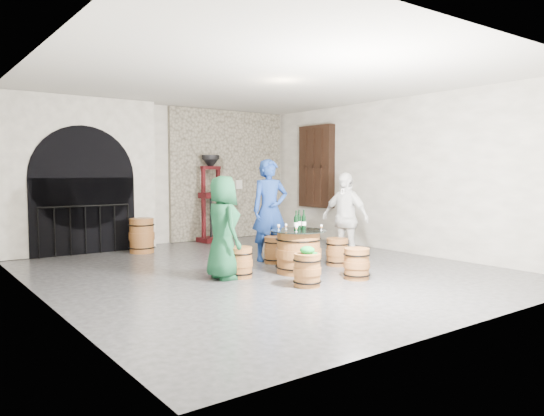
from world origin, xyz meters
TOP-DOWN VIEW (x-y plane):
  - ground at (0.00, 0.00)m, footprint 8.00×8.00m
  - wall_back at (0.00, 4.00)m, footprint 8.00×0.00m
  - wall_front at (0.00, -4.00)m, footprint 8.00×0.00m
  - wall_left at (-3.50, 0.00)m, footprint 0.00×8.00m
  - wall_right at (3.50, 0.00)m, footprint 0.00×8.00m
  - ceiling at (0.00, 0.00)m, footprint 8.00×8.00m
  - stone_facing_panel at (1.80, 3.94)m, footprint 3.20×0.12m
  - arched_opening at (-1.90, 3.74)m, footprint 3.10×0.60m
  - shuttered_window at (3.38, 2.40)m, footprint 0.23×1.10m
  - barrel_table at (0.33, -0.63)m, footprint 0.92×0.92m
  - barrel_stool_left at (-0.64, -0.36)m, footprint 0.42×0.42m
  - barrel_stool_far at (0.58, 0.35)m, footprint 0.42×0.42m
  - barrel_stool_right at (1.33, -0.50)m, footprint 0.42×0.42m
  - barrel_stool_near_right at (0.75, -1.55)m, footprint 0.42×0.42m
  - barrel_stool_near_left at (-0.21, -1.49)m, footprint 0.42×0.42m
  - green_cap at (-0.20, -1.49)m, footprint 0.26×0.22m
  - person_green at (-0.91, -0.29)m, footprint 0.59×0.84m
  - person_blue at (0.65, 0.60)m, footprint 0.80×0.64m
  - person_white at (1.54, -0.48)m, footprint 0.58×1.03m
  - wine_bottle_left at (0.27, -0.65)m, footprint 0.08×0.08m
  - wine_bottle_center at (0.46, -0.61)m, footprint 0.08×0.08m
  - wine_bottle_right at (0.42, -0.54)m, footprint 0.08×0.08m
  - tasting_glass_a at (0.15, -0.80)m, footprint 0.05×0.05m
  - tasting_glass_b at (0.55, -0.53)m, footprint 0.05×0.05m
  - tasting_glass_c at (0.23, -0.43)m, footprint 0.05×0.05m
  - tasting_glass_d at (0.44, -0.48)m, footprint 0.05×0.05m
  - tasting_glass_e at (0.61, -0.89)m, footprint 0.05×0.05m
  - tasting_glass_f at (0.06, -0.45)m, footprint 0.05×0.05m
  - side_barrel at (-0.90, 2.96)m, footprint 0.53×0.53m
  - corking_press at (1.09, 3.57)m, footprint 0.87×0.53m
  - control_box at (2.05, 3.86)m, footprint 0.18×0.10m

SIDE VIEW (x-z plane):
  - ground at x=0.00m, z-range 0.00..0.00m
  - barrel_stool_left at x=-0.64m, z-range 0.00..0.48m
  - barrel_stool_far at x=0.58m, z-range 0.00..0.48m
  - barrel_stool_right at x=1.33m, z-range 0.00..0.48m
  - barrel_stool_near_right at x=0.75m, z-range 0.00..0.48m
  - barrel_stool_near_left at x=-0.21m, z-range 0.00..0.48m
  - barrel_table at x=0.33m, z-range 0.00..0.71m
  - side_barrel at x=-0.90m, z-range 0.00..0.71m
  - green_cap at x=-0.20m, z-range 0.47..0.59m
  - tasting_glass_a at x=0.15m, z-range 0.71..0.81m
  - tasting_glass_b at x=0.55m, z-range 0.71..0.81m
  - tasting_glass_c at x=0.23m, z-range 0.71..0.81m
  - tasting_glass_d at x=0.44m, z-range 0.71..0.81m
  - tasting_glass_e at x=0.61m, z-range 0.71..0.81m
  - tasting_glass_f at x=0.06m, z-range 0.71..0.81m
  - person_green at x=-0.91m, z-range 0.00..1.61m
  - person_white at x=1.54m, z-range 0.00..1.66m
  - wine_bottle_left at x=0.27m, z-range 0.68..1.00m
  - wine_bottle_center at x=0.46m, z-range 0.68..1.00m
  - wine_bottle_right at x=0.42m, z-range 0.68..1.00m
  - person_blue at x=0.65m, z-range 0.00..1.90m
  - corking_press at x=1.09m, z-range 0.17..2.23m
  - control_box at x=2.05m, z-range 1.24..1.46m
  - arched_opening at x=-1.90m, z-range -0.01..3.18m
  - wall_back at x=0.00m, z-range -2.40..5.60m
  - wall_front at x=0.00m, z-range -2.40..5.60m
  - wall_left at x=-3.50m, z-range -2.40..5.60m
  - wall_right at x=3.50m, z-range -2.40..5.60m
  - stone_facing_panel at x=1.80m, z-range 0.01..3.19m
  - shuttered_window at x=3.38m, z-range 0.80..2.80m
  - ceiling at x=0.00m, z-range 3.20..3.20m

